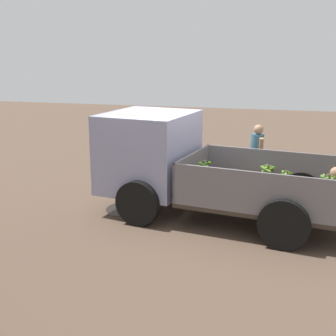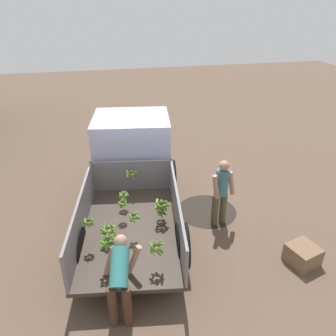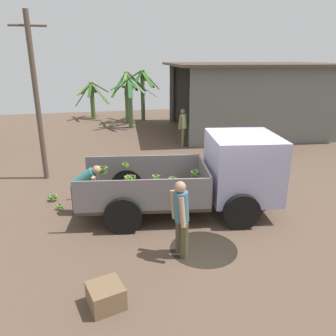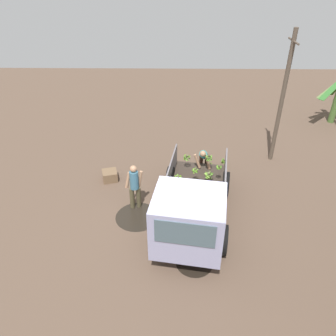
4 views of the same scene
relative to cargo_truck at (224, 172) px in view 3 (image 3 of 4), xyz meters
name	(u,v)px [view 3 (image 3 of 4)]	position (x,y,z in m)	size (l,w,h in m)	color
ground	(220,214)	(-0.11, -0.19, -1.09)	(36.00, 36.00, 0.00)	brown
mud_patch_0	(248,205)	(0.83, 0.12, -1.09)	(1.05, 1.05, 0.01)	black
mud_patch_1	(203,248)	(-1.08, -1.67, -1.09)	(1.45, 1.45, 0.01)	black
cargo_truck	(224,172)	(0.00, 0.00, 0.00)	(5.22, 2.76, 2.05)	#392F27
warehouse_shed	(262,82)	(5.84, 9.11, 1.53)	(9.59, 8.08, 3.59)	slate
utility_pole	(37,98)	(-4.87, 3.66, 1.60)	(1.08, 0.16, 5.23)	brown
banana_palm_1	(128,96)	(-1.04, 12.85, 0.54)	(2.17, 2.69, 3.08)	#49642E
banana_palm_2	(143,93)	(-0.01, 13.43, 0.65)	(2.20, 2.35, 3.14)	#506A46
banana_palm_3	(92,99)	(-3.12, 14.80, 0.23)	(2.31, 2.37, 2.37)	#465D2B
banana_palm_5	(131,100)	(-1.03, 11.28, 0.50)	(2.62, 2.37, 2.82)	#465F3A
person_foreground_visitor	(181,215)	(-1.62, -1.77, -0.18)	(0.39, 0.62, 1.64)	brown
person_worker_loading	(84,185)	(-3.55, 0.67, -0.31)	(0.80, 0.68, 1.31)	#452B1E
person_bystander_near_shed	(184,126)	(0.81, 6.76, -0.15)	(0.54, 0.56, 1.69)	#656045
banana_bunch_on_ground_0	(60,206)	(-4.23, 1.02, -0.99)	(0.21, 0.22, 0.17)	#453E2D
banana_bunch_on_ground_1	(53,197)	(-4.47, 1.64, -0.98)	(0.25, 0.25, 0.21)	brown
wooden_crate_0	(106,296)	(-3.20, -2.91, -0.90)	(0.54, 0.54, 0.38)	brown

